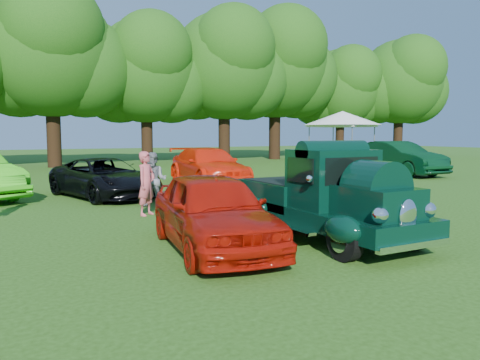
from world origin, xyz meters
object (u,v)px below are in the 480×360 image
canopy_tent (342,119)px  back_car_black (105,178)px  back_car_orange (209,166)px  back_car_green (397,158)px  back_car_blue (338,166)px  spectator_pink (146,183)px  red_convertible (213,211)px  hero_pickup (325,200)px  spectator_grey (154,180)px

canopy_tent → back_car_black: bearing=-157.5°
back_car_orange → back_car_green: 10.29m
back_car_blue → spectator_pink: size_ratio=2.41×
back_car_green → red_convertible: bearing=-146.4°
spectator_pink → hero_pickup: bearing=-98.6°
hero_pickup → back_car_orange: hero_pickup is taller
hero_pickup → back_car_black: 8.60m
hero_pickup → spectator_pink: 4.87m
back_car_orange → red_convertible: bearing=-111.2°
back_car_black → hero_pickup: bearing=-87.0°
red_convertible → canopy_tent: size_ratio=0.70×
red_convertible → back_car_blue: size_ratio=1.04×
spectator_grey → back_car_green: bearing=54.0°
hero_pickup → spectator_pink: hero_pickup is taller
hero_pickup → back_car_black: hero_pickup is taller
back_car_black → back_car_blue: (10.27, 0.59, 0.03)m
spectator_grey → back_car_blue: bearing=56.4°
spectator_grey → spectator_pink: bearing=-78.7°
hero_pickup → back_car_blue: bearing=48.9°
red_convertible → canopy_tent: (15.02, 14.29, 2.27)m
back_car_black → spectator_pink: size_ratio=2.83×
red_convertible → spectator_pink: size_ratio=2.51×
red_convertible → spectator_pink: 4.03m
hero_pickup → spectator_grey: 5.71m
spectator_pink → back_car_green: bearing=-17.2°
back_car_orange → back_car_green: size_ratio=1.00×
back_car_black → spectator_pink: (0.23, -3.95, 0.17)m
spectator_pink → back_car_black: bearing=55.5°
back_car_orange → back_car_green: bearing=0.4°
red_convertible → back_car_orange: bearing=74.4°
red_convertible → spectator_grey: bearing=92.2°
red_convertible → spectator_pink: bearing=98.4°
hero_pickup → back_car_black: size_ratio=0.98×
spectator_pink → back_car_blue: bearing=-13.5°
hero_pickup → spectator_grey: bearing=108.6°
back_car_green → canopy_tent: (0.37, 4.72, 2.12)m
canopy_tent → red_convertible: bearing=-136.4°
red_convertible → back_car_black: (-0.25, 7.97, -0.06)m
spectator_grey → red_convertible: bearing=-59.1°
back_car_orange → canopy_tent: bearing=24.7°
red_convertible → back_car_orange: (4.37, 9.95, 0.05)m
back_car_green → hero_pickup: bearing=-141.0°
back_car_black → canopy_tent: size_ratio=0.79×
back_car_green → spectator_pink: 15.69m
hero_pickup → red_convertible: (-2.36, 0.22, -0.07)m
back_car_black → back_car_orange: back_car_orange is taller
back_car_blue → back_car_green: size_ratio=0.76×
back_car_black → back_car_orange: (4.62, 1.98, 0.11)m
back_car_blue → spectator_pink: (-10.04, -4.54, 0.15)m
spectator_pink → back_car_orange: bearing=15.6°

